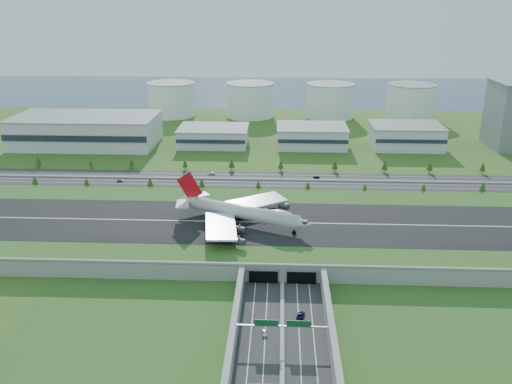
{
  "coord_description": "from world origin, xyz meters",
  "views": [
    {
      "loc": [
        -1.81,
        -266.28,
        121.78
      ],
      "look_at": [
        -15.87,
        35.0,
        12.7
      ],
      "focal_mm": 38.0,
      "sensor_mm": 36.0,
      "label": 1
    }
  ],
  "objects_px": {
    "fuel_tank_a": "(171,100)",
    "car_5": "(316,177)",
    "car_2": "(301,315)",
    "boeing_747": "(242,212)",
    "car_4": "(120,181)",
    "car_7": "(211,173)",
    "car_0": "(265,333)"
  },
  "relations": [
    {
      "from": "car_4",
      "to": "car_5",
      "type": "relative_size",
      "value": 0.99
    },
    {
      "from": "car_7",
      "to": "boeing_747",
      "type": "bearing_deg",
      "value": 7.82
    },
    {
      "from": "fuel_tank_a",
      "to": "car_2",
      "type": "xyz_separation_m",
      "value": [
        127.41,
        -387.32,
        -16.56
      ]
    },
    {
      "from": "car_5",
      "to": "fuel_tank_a",
      "type": "bearing_deg",
      "value": -124.11
    },
    {
      "from": "car_0",
      "to": "car_5",
      "type": "xyz_separation_m",
      "value": [
        30.82,
        191.12,
        -0.05
      ]
    },
    {
      "from": "car_0",
      "to": "car_2",
      "type": "relative_size",
      "value": 0.78
    },
    {
      "from": "car_0",
      "to": "car_7",
      "type": "xyz_separation_m",
      "value": [
        -45.03,
        195.93,
        0.02
      ]
    },
    {
      "from": "car_4",
      "to": "car_7",
      "type": "relative_size",
      "value": 0.79
    },
    {
      "from": "boeing_747",
      "to": "car_0",
      "type": "distance_m",
      "value": 90.59
    },
    {
      "from": "fuel_tank_a",
      "to": "car_7",
      "type": "xyz_separation_m",
      "value": [
        68.25,
        -204.46,
        -16.57
      ]
    },
    {
      "from": "car_7",
      "to": "car_2",
      "type": "bearing_deg",
      "value": 10.12
    },
    {
      "from": "fuel_tank_a",
      "to": "car_4",
      "type": "xyz_separation_m",
      "value": [
        6.65,
        -223.7,
        -16.63
      ]
    },
    {
      "from": "car_2",
      "to": "car_4",
      "type": "height_order",
      "value": "car_2"
    },
    {
      "from": "fuel_tank_a",
      "to": "car_7",
      "type": "bearing_deg",
      "value": -71.54
    },
    {
      "from": "boeing_747",
      "to": "car_5",
      "type": "bearing_deg",
      "value": 90.14
    },
    {
      "from": "fuel_tank_a",
      "to": "car_5",
      "type": "xyz_separation_m",
      "value": [
        144.1,
        -209.27,
        -16.65
      ]
    },
    {
      "from": "car_2",
      "to": "car_7",
      "type": "height_order",
      "value": "car_2"
    },
    {
      "from": "boeing_747",
      "to": "car_0",
      "type": "bearing_deg",
      "value": -56.3
    },
    {
      "from": "car_4",
      "to": "car_0",
      "type": "bearing_deg",
      "value": -169.75
    },
    {
      "from": "car_2",
      "to": "car_5",
      "type": "bearing_deg",
      "value": -83.64
    },
    {
      "from": "boeing_747",
      "to": "car_5",
      "type": "xyz_separation_m",
      "value": [
        45.73,
        102.87,
        -14.09
      ]
    },
    {
      "from": "fuel_tank_a",
      "to": "car_0",
      "type": "height_order",
      "value": "fuel_tank_a"
    },
    {
      "from": "fuel_tank_a",
      "to": "car_5",
      "type": "height_order",
      "value": "fuel_tank_a"
    },
    {
      "from": "car_7",
      "to": "car_4",
      "type": "bearing_deg",
      "value": -80.46
    },
    {
      "from": "fuel_tank_a",
      "to": "car_2",
      "type": "distance_m",
      "value": 408.07
    },
    {
      "from": "car_2",
      "to": "car_4",
      "type": "xyz_separation_m",
      "value": [
        -120.76,
        163.62,
        -0.07
      ]
    },
    {
      "from": "boeing_747",
      "to": "car_4",
      "type": "height_order",
      "value": "boeing_747"
    },
    {
      "from": "boeing_747",
      "to": "car_5",
      "type": "distance_m",
      "value": 113.46
    },
    {
      "from": "car_4",
      "to": "car_5",
      "type": "xyz_separation_m",
      "value": [
        137.45,
        14.43,
        -0.02
      ]
    },
    {
      "from": "boeing_747",
      "to": "car_2",
      "type": "bearing_deg",
      "value": -44.77
    },
    {
      "from": "boeing_747",
      "to": "car_5",
      "type": "relative_size",
      "value": 16.72
    },
    {
      "from": "fuel_tank_a",
      "to": "boeing_747",
      "type": "distance_m",
      "value": 327.29
    }
  ]
}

